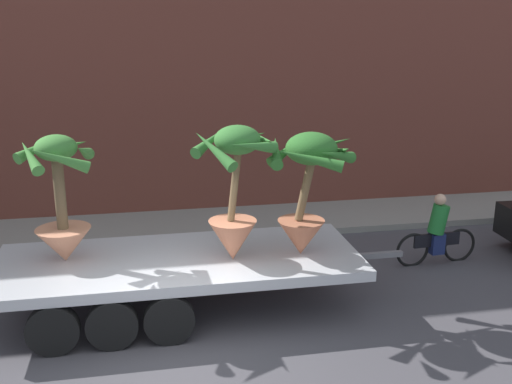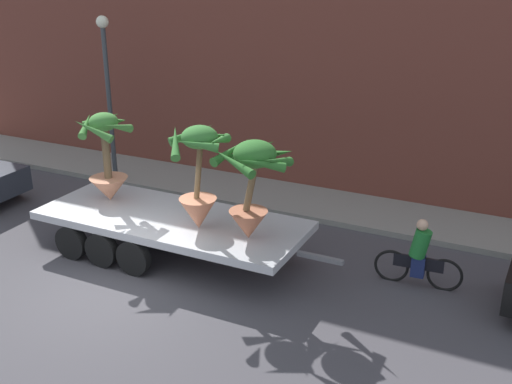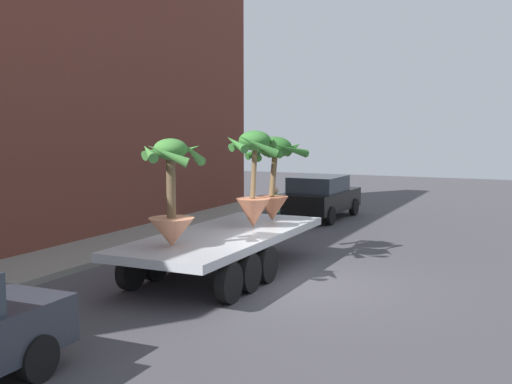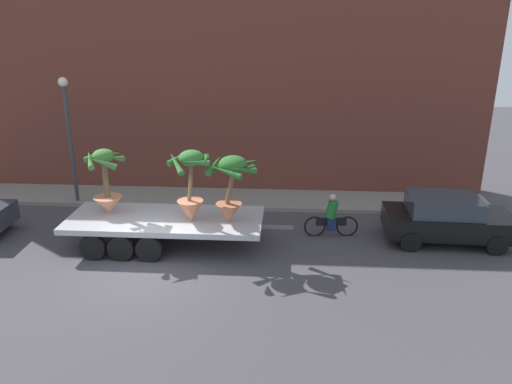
{
  "view_description": "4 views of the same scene",
  "coord_description": "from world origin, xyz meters",
  "px_view_note": "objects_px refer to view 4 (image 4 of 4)",
  "views": [
    {
      "loc": [
        -0.39,
        -8.0,
        4.9
      ],
      "look_at": [
        1.66,
        2.71,
        1.81
      ],
      "focal_mm": 42.39,
      "sensor_mm": 36.0,
      "label": 1
    },
    {
      "loc": [
        7.52,
        -8.84,
        6.49
      ],
      "look_at": [
        1.97,
        2.45,
        1.66
      ],
      "focal_mm": 42.87,
      "sensor_mm": 36.0,
      "label": 2
    },
    {
      "loc": [
        -11.99,
        -4.7,
        3.38
      ],
      "look_at": [
        2.81,
        2.28,
        1.63
      ],
      "focal_mm": 42.88,
      "sensor_mm": 36.0,
      "label": 3
    },
    {
      "loc": [
        4.05,
        -12.7,
        7.03
      ],
      "look_at": [
        3.07,
        1.78,
        1.92
      ],
      "focal_mm": 34.79,
      "sensor_mm": 36.0,
      "label": 4
    }
  ],
  "objects_px": {
    "potted_palm_rear": "(106,184)",
    "cyclist": "(331,218)",
    "flatbed_trailer": "(158,223)",
    "potted_palm_front": "(191,185)",
    "potted_palm_middle": "(231,184)",
    "street_lamp": "(68,124)",
    "parked_car": "(446,218)"
  },
  "relations": [
    {
      "from": "parked_car",
      "to": "street_lamp",
      "type": "bearing_deg",
      "value": 169.21
    },
    {
      "from": "potted_palm_rear",
      "to": "cyclist",
      "type": "distance_m",
      "value": 7.48
    },
    {
      "from": "potted_palm_middle",
      "to": "potted_palm_front",
      "type": "bearing_deg",
      "value": -178.84
    },
    {
      "from": "potted_palm_middle",
      "to": "cyclist",
      "type": "bearing_deg",
      "value": 22.93
    },
    {
      "from": "potted_palm_middle",
      "to": "parked_car",
      "type": "bearing_deg",
      "value": 9.57
    },
    {
      "from": "cyclist",
      "to": "parked_car",
      "type": "xyz_separation_m",
      "value": [
        3.72,
        -0.19,
        0.16
      ]
    },
    {
      "from": "potted_palm_rear",
      "to": "potted_palm_front",
      "type": "xyz_separation_m",
      "value": [
        2.84,
        -0.47,
        0.19
      ]
    },
    {
      "from": "street_lamp",
      "to": "potted_palm_middle",
      "type": "bearing_deg",
      "value": -29.52
    },
    {
      "from": "flatbed_trailer",
      "to": "potted_palm_rear",
      "type": "relative_size",
      "value": 3.34
    },
    {
      "from": "potted_palm_middle",
      "to": "parked_car",
      "type": "xyz_separation_m",
      "value": [
        6.94,
        1.17,
        -1.42
      ]
    },
    {
      "from": "potted_palm_middle",
      "to": "cyclist",
      "type": "relative_size",
      "value": 1.17
    },
    {
      "from": "flatbed_trailer",
      "to": "potted_palm_front",
      "type": "height_order",
      "value": "potted_palm_front"
    },
    {
      "from": "flatbed_trailer",
      "to": "cyclist",
      "type": "xyz_separation_m",
      "value": [
        5.66,
        1.11,
        -0.11
      ]
    },
    {
      "from": "street_lamp",
      "to": "parked_car",
      "type": "bearing_deg",
      "value": -10.79
    },
    {
      "from": "potted_palm_rear",
      "to": "cyclist",
      "type": "height_order",
      "value": "potted_palm_rear"
    },
    {
      "from": "potted_palm_rear",
      "to": "parked_car",
      "type": "relative_size",
      "value": 0.53
    },
    {
      "from": "flatbed_trailer",
      "to": "potted_palm_rear",
      "type": "xyz_separation_m",
      "value": [
        -1.65,
        0.19,
        1.21
      ]
    },
    {
      "from": "potted_palm_rear",
      "to": "parked_car",
      "type": "xyz_separation_m",
      "value": [
        11.03,
        0.72,
        -1.16
      ]
    },
    {
      "from": "flatbed_trailer",
      "to": "street_lamp",
      "type": "bearing_deg",
      "value": 140.08
    },
    {
      "from": "potted_palm_rear",
      "to": "potted_palm_middle",
      "type": "distance_m",
      "value": 4.12
    },
    {
      "from": "parked_car",
      "to": "cyclist",
      "type": "bearing_deg",
      "value": 177.07
    },
    {
      "from": "parked_car",
      "to": "street_lamp",
      "type": "distance_m",
      "value": 14.02
    },
    {
      "from": "cyclist",
      "to": "flatbed_trailer",
      "type": "bearing_deg",
      "value": -168.93
    },
    {
      "from": "flatbed_trailer",
      "to": "potted_palm_middle",
      "type": "bearing_deg",
      "value": -5.91
    },
    {
      "from": "potted_palm_front",
      "to": "street_lamp",
      "type": "relative_size",
      "value": 0.48
    },
    {
      "from": "flatbed_trailer",
      "to": "potted_palm_rear",
      "type": "bearing_deg",
      "value": 173.31
    },
    {
      "from": "potted_palm_rear",
      "to": "potted_palm_front",
      "type": "relative_size",
      "value": 0.94
    },
    {
      "from": "potted_palm_rear",
      "to": "parked_car",
      "type": "height_order",
      "value": "potted_palm_rear"
    },
    {
      "from": "potted_palm_front",
      "to": "cyclist",
      "type": "bearing_deg",
      "value": 17.23
    },
    {
      "from": "potted_palm_rear",
      "to": "potted_palm_front",
      "type": "bearing_deg",
      "value": -9.42
    },
    {
      "from": "flatbed_trailer",
      "to": "street_lamp",
      "type": "relative_size",
      "value": 1.5
    },
    {
      "from": "street_lamp",
      "to": "flatbed_trailer",
      "type": "bearing_deg",
      "value": -39.92
    }
  ]
}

